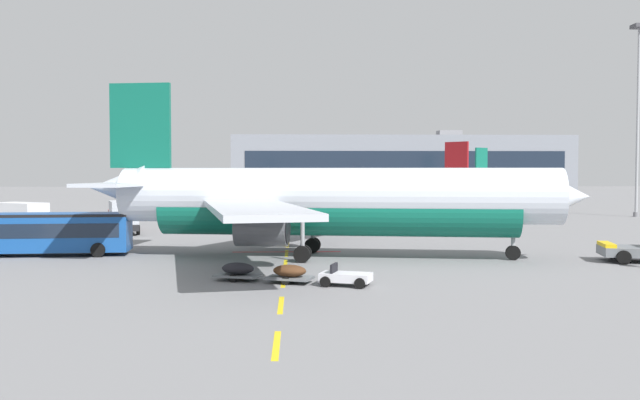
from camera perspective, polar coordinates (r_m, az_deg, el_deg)
ground at (r=71.61m, az=15.30°, el=-2.44°), size 400.00×400.00×0.00m
apron_paint_markings at (r=65.03m, az=-2.63°, el=-2.84°), size 8.00×93.63×0.01m
airliner_foreground at (r=46.86m, az=0.68°, el=-0.04°), size 34.78×34.23×12.20m
airliner_mid_left at (r=136.62m, az=10.42°, el=1.36°), size 27.65×25.51×10.90m
airliner_far_center at (r=99.73m, az=6.12°, el=0.83°), size 23.32×24.30×9.94m
apron_shuttle_bus at (r=51.90m, az=-22.24°, el=-2.41°), size 12.18×3.63×3.00m
fuel_service_truck at (r=67.80m, az=-16.20°, el=-1.33°), size 4.51×7.40×3.14m
ground_power_truck at (r=67.57m, az=-24.18°, el=-1.46°), size 7.26×5.60×3.14m
baggage_train at (r=36.44m, az=-2.51°, el=-6.16°), size 8.61×4.20×1.14m
apron_light_mast_far at (r=98.82m, az=25.13°, el=7.78°), size 1.80×1.80×25.08m
terminal_satellite at (r=182.02m, az=6.72°, el=2.92°), size 87.67×20.68×16.78m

